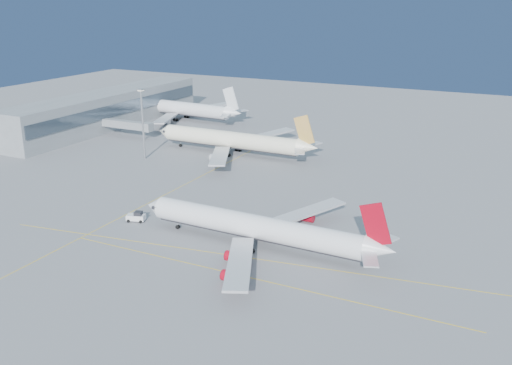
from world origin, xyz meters
The scene contains 9 objects.
ground centered at (0.00, 0.00, 0.00)m, with size 500.00×500.00×0.00m, color slate.
terminal centered at (-114.93, 85.00, 7.51)m, with size 18.40×110.00×15.00m.
jet_bridge centered at (-93.11, 72.00, 5.17)m, with size 23.60×3.60×6.90m.
taxiway_lines centered at (-14.71, 6.34, 0.01)m, with size 118.86×140.00×0.02m.
airliner_virgin centered at (0.11, 0.28, 4.66)m, with size 62.57×56.28×15.45m.
airliner_etihad centered at (-43.52, 68.54, 5.15)m, with size 64.70×59.98×16.93m.
airliner_third centered at (-93.98, 111.15, 5.27)m, with size 64.98×59.80×17.43m.
pushback_tug centered at (-34.68, 0.46, 1.20)m, with size 5.07×3.89×2.59m.
light_mast centered at (-68.55, 49.07, 14.55)m, with size 2.13×2.13×24.65m.
Camera 1 is at (52.19, -106.51, 54.28)m, focal length 40.00 mm.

